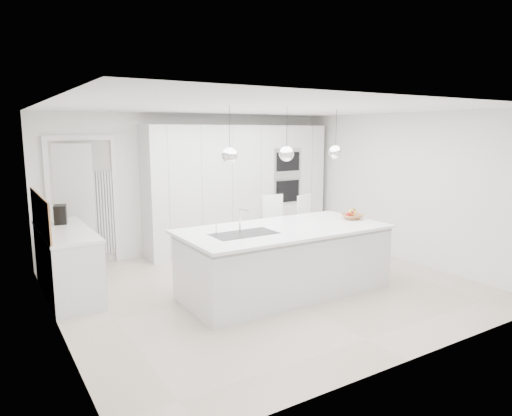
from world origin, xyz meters
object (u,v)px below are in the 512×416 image
espresso_machine (60,214)px  bar_stool_left (278,234)px  island_base (285,262)px  fruit_bowl (352,216)px  bar_stool_right (309,230)px

espresso_machine → bar_stool_left: size_ratio=0.22×
island_base → fruit_bowl: 1.32m
fruit_bowl → island_base: bearing=-179.6°
island_base → espresso_machine: (-2.53, 1.93, 0.60)m
bar_stool_left → bar_stool_right: bar_stool_left is taller
island_base → bar_stool_left: size_ratio=2.35×
espresso_machine → bar_stool_left: 3.21m
espresso_machine → bar_stool_left: bar_stool_left is taller
fruit_bowl → espresso_machine: 4.22m
island_base → espresso_machine: size_ratio=10.48×
island_base → espresso_machine: espresso_machine is taller
bar_stool_left → bar_stool_right: bearing=5.5°
island_base → bar_stool_right: 1.47m
fruit_bowl → bar_stool_left: 1.19m
bar_stool_right → espresso_machine: bearing=146.1°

